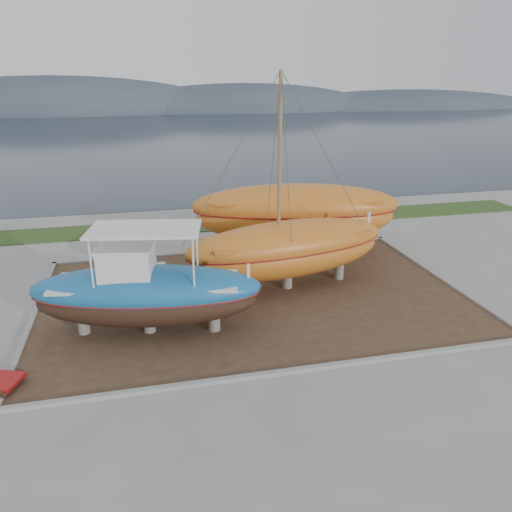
{
  "coord_description": "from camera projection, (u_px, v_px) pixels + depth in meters",
  "views": [
    {
      "loc": [
        -4.51,
        -15.5,
        9.23
      ],
      "look_at": [
        0.09,
        4.0,
        1.91
      ],
      "focal_mm": 35.0,
      "sensor_mm": 36.0,
      "label": 1
    }
  ],
  "objects": [
    {
      "name": "ground",
      "position": [
        279.0,
        341.0,
        18.32
      ],
      "size": [
        140.0,
        140.0,
        0.0
      ],
      "primitive_type": "plane",
      "color": "gray",
      "rests_on": "ground"
    },
    {
      "name": "dirt_patch",
      "position": [
        254.0,
        296.0,
        21.96
      ],
      "size": [
        18.0,
        12.0,
        0.06
      ],
      "primitive_type": "cube",
      "color": "#422D1E",
      "rests_on": "ground"
    },
    {
      "name": "curb_frame",
      "position": [
        254.0,
        295.0,
        21.95
      ],
      "size": [
        18.6,
        12.6,
        0.15
      ],
      "primitive_type": null,
      "color": "gray",
      "rests_on": "ground"
    },
    {
      "name": "grass_strip",
      "position": [
        214.0,
        224.0,
        32.47
      ],
      "size": [
        44.0,
        3.0,
        0.08
      ],
      "primitive_type": "cube",
      "color": "#284219",
      "rests_on": "ground"
    },
    {
      "name": "sea",
      "position": [
        164.0,
        133.0,
        82.3
      ],
      "size": [
        260.0,
        100.0,
        0.04
      ],
      "primitive_type": null,
      "color": "#16212D",
      "rests_on": "ground"
    },
    {
      "name": "mountain_ridge",
      "position": [
        151.0,
        111.0,
        132.58
      ],
      "size": [
        200.0,
        36.0,
        20.0
      ],
      "primitive_type": null,
      "color": "#333D49",
      "rests_on": "ground"
    },
    {
      "name": "blue_caique",
      "position": [
        146.0,
        282.0,
        18.21
      ],
      "size": [
        8.83,
        4.16,
        4.08
      ],
      "primitive_type": null,
      "rotation": [
        0.0,
        0.0,
        -0.18
      ],
      "color": "#19629E",
      "rests_on": "dirt_patch"
    },
    {
      "name": "white_dinghy",
      "position": [
        132.0,
        277.0,
        22.49
      ],
      "size": [
        3.91,
        1.66,
        1.15
      ],
      "primitive_type": null,
      "rotation": [
        0.0,
        0.0,
        -0.06
      ],
      "color": "silver",
      "rests_on": "dirt_patch"
    },
    {
      "name": "orange_sailboat",
      "position": [
        289.0,
        187.0,
        21.19
      ],
      "size": [
        9.84,
        4.37,
        9.33
      ],
      "primitive_type": null,
      "rotation": [
        0.0,
        0.0,
        0.17
      ],
      "color": "#BE651D",
      "rests_on": "dirt_patch"
    },
    {
      "name": "orange_bare_hull",
      "position": [
        296.0,
        220.0,
        26.78
      ],
      "size": [
        11.5,
        5.18,
        3.64
      ],
      "primitive_type": null,
      "rotation": [
        0.0,
        0.0,
        -0.17
      ],
      "color": "#BE651D",
      "rests_on": "dirt_patch"
    }
  ]
}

